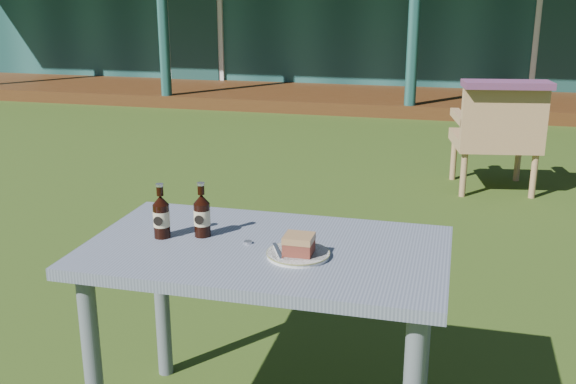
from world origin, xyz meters
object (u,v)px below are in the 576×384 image
(cafe_table, at_px, (266,274))
(cola_bottle_far, at_px, (161,216))
(cake_slice, at_px, (299,244))
(armchair_left, at_px, (497,132))
(plate, at_px, (298,254))
(cola_bottle_near, at_px, (202,215))

(cafe_table, bearing_deg, cola_bottle_far, -178.82)
(cake_slice, height_order, armchair_left, armchair_left)
(plate, height_order, cola_bottle_near, cola_bottle_near)
(cake_slice, distance_m, armchair_left, 3.52)
(cola_bottle_near, bearing_deg, cola_bottle_far, -160.45)
(plate, bearing_deg, cake_slice, -63.65)
(plate, xyz_separation_m, cake_slice, (0.00, -0.01, 0.04))
(plate, relative_size, cola_bottle_far, 1.07)
(cake_slice, distance_m, cola_bottle_near, 0.39)
(cola_bottle_near, bearing_deg, armchair_left, 71.13)
(cafe_table, xyz_separation_m, cake_slice, (0.13, -0.07, 0.15))
(armchair_left, bearing_deg, plate, -102.69)
(plate, xyz_separation_m, cola_bottle_far, (-0.49, 0.05, 0.07))
(cafe_table, height_order, plate, plate)
(cake_slice, bearing_deg, cola_bottle_far, 172.93)
(cake_slice, bearing_deg, cafe_table, 151.87)
(cafe_table, bearing_deg, plate, -26.07)
(cola_bottle_near, xyz_separation_m, cola_bottle_far, (-0.13, -0.05, -0.00))
(cola_bottle_near, relative_size, armchair_left, 0.23)
(cola_bottle_far, height_order, armchair_left, cola_bottle_far)
(armchair_left, bearing_deg, cola_bottle_near, -108.87)
(cafe_table, height_order, cake_slice, cake_slice)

